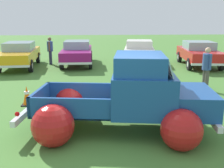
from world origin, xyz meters
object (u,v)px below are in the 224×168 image
Objects in this scene: show_car_3 at (199,53)px; show_car_0 at (19,54)px; show_car_1 at (77,52)px; spectator_1 at (50,49)px; vintage_pickup_truck at (132,101)px; show_car_2 at (139,51)px; lane_cone_1 at (80,94)px; spectator_0 at (207,66)px; lane_cone_0 at (27,96)px.

show_car_0 is at bearing -84.36° from show_car_3.
spectator_1 is (-1.64, 0.18, 0.15)m from show_car_1.
vintage_pickup_truck is 1.09× the size of show_car_2.
show_car_2 is (3.80, 0.11, -0.00)m from show_car_1.
show_car_2 is at bearing 1.05° from spectator_1.
spectator_1 reaches higher than lane_cone_1.
show_car_1 reaches higher than lane_cone_1.
vintage_pickup_truck is at bearing 25.02° from show_car_0.
show_car_1 is 2.78× the size of spectator_0.
vintage_pickup_truck is 1.04× the size of show_car_1.
spectator_1 is (-3.58, 10.13, 0.18)m from vintage_pickup_truck.
lane_cone_1 is at bearing -72.76° from spectator_1.
spectator_0 is at bearing 54.48° from vintage_pickup_truck.
show_car_0 is 2.92× the size of spectator_1.
spectator_1 is at bearing -52.66° from spectator_0.
spectator_1 reaches higher than show_car_2.
vintage_pickup_truck is 10.59m from show_car_0.
show_car_3 reaches higher than lane_cone_1.
show_car_0 is at bearing -42.90° from spectator_0.
spectator_0 is (1.54, -6.46, 0.17)m from show_car_2.
show_car_3 is 5.73m from spectator_0.
spectator_1 is at bearing 117.32° from vintage_pickup_truck.
show_car_3 is 7.27× the size of lane_cone_1.
vintage_pickup_truck reaches higher than spectator_0.
spectator_1 is at bearing 114.94° from show_car_0.
vintage_pickup_truck reaches higher than show_car_3.
show_car_0 is 1.83m from spectator_1.
show_car_2 is 3.53m from show_car_3.
show_car_1 is 7.87m from lane_cone_0.
show_car_1 is 3.80m from show_car_2.
spectator_0 is (-1.84, -5.42, 0.17)m from show_car_3.
spectator_0 reaches higher than show_car_3.
show_car_2 is 6.65m from spectator_0.
show_car_1 is at bearing -79.29° from show_car_2.
show_car_3 is at bearing -118.30° from spectator_0.
spectator_1 is 2.62× the size of lane_cone_1.
show_car_0 is at bearing 106.36° from lane_cone_0.
show_car_2 is (1.86, 10.06, 0.02)m from vintage_pickup_truck.
show_car_3 is at bearing 45.30° from lane_cone_1.
vintage_pickup_truck is 2.88× the size of spectator_0.
spectator_1 is at bearing -96.57° from show_car_1.
show_car_1 is 7.69m from lane_cone_1.
vintage_pickup_truck is at bearing 10.58° from show_car_1.
vintage_pickup_truck is 10.14m from show_car_1.
spectator_0 is 5.03m from lane_cone_1.
lane_cone_0 is at bearing -84.79° from spectator_1.
lane_cone_0 is at bearing 2.74° from spectator_0.
vintage_pickup_truck is 1.00× the size of show_car_0.
vintage_pickup_truck reaches higher than lane_cone_1.
show_car_0 is 3.31m from show_car_1.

